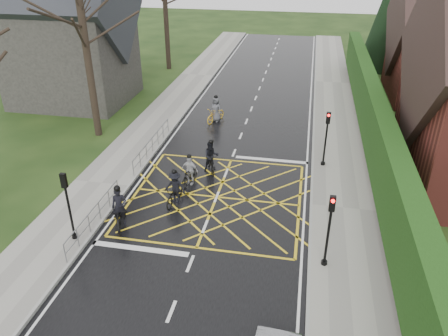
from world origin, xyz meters
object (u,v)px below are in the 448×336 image
(cyclist_back, at_px, (211,159))
(cyclist_lead, at_px, (216,113))
(cyclist_front, at_px, (189,173))
(cyclist_mid, at_px, (175,191))
(cyclist_rear, at_px, (119,213))

(cyclist_back, distance_m, cyclist_lead, 7.12)
(cyclist_back, relative_size, cyclist_lead, 0.93)
(cyclist_front, xyz_separation_m, cyclist_lead, (-0.46, 8.66, 0.02))
(cyclist_back, height_order, cyclist_front, cyclist_back)
(cyclist_mid, xyz_separation_m, cyclist_front, (0.23, 1.79, -0.02))
(cyclist_front, height_order, cyclist_lead, cyclist_lead)
(cyclist_rear, bearing_deg, cyclist_mid, 29.40)
(cyclist_back, xyz_separation_m, cyclist_lead, (-1.22, 7.01, -0.05))
(cyclist_rear, relative_size, cyclist_back, 1.14)
(cyclist_back, bearing_deg, cyclist_lead, 77.54)
(cyclist_rear, distance_m, cyclist_back, 6.35)
(cyclist_rear, bearing_deg, cyclist_lead, 61.56)
(cyclist_rear, relative_size, cyclist_mid, 1.14)
(cyclist_rear, distance_m, cyclist_mid, 2.91)
(cyclist_rear, height_order, cyclist_back, cyclist_rear)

